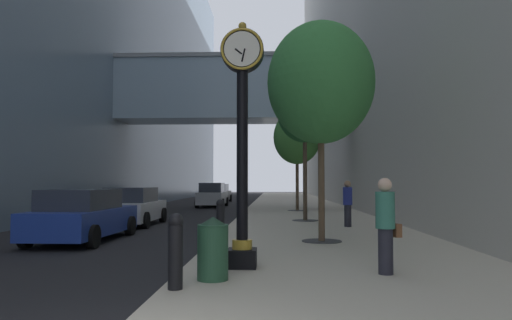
# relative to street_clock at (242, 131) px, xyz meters

# --- Properties ---
(ground_plane) EXTENTS (110.00, 110.00, 0.00)m
(ground_plane) POSITION_rel_street_clock_xyz_m (-1.14, 21.94, -2.76)
(ground_plane) COLOR black
(ground_plane) RESTS_ON ground
(sidewalk_right) EXTENTS (6.55, 80.00, 0.14)m
(sidewalk_right) POSITION_rel_street_clock_xyz_m (2.14, 24.94, -2.69)
(sidewalk_right) COLOR #BCB29E
(sidewalk_right) RESTS_ON ground
(building_block_left) EXTENTS (23.80, 80.00, 28.24)m
(building_block_left) POSITION_rel_street_clock_xyz_m (-13.48, 24.89, 11.29)
(building_block_left) COLOR slate
(building_block_left) RESTS_ON ground
(street_clock) EXTENTS (0.84, 0.55, 4.77)m
(street_clock) POSITION_rel_street_clock_xyz_m (0.00, 0.00, 0.00)
(street_clock) COLOR black
(street_clock) RESTS_ON sidewalk_right
(bollard_nearest) EXTENTS (0.24, 0.24, 1.16)m
(bollard_nearest) POSITION_rel_street_clock_xyz_m (-0.89, -1.87, -2.02)
(bollard_nearest) COLOR black
(bollard_nearest) RESTS_ON sidewalk_right
(bollard_third) EXTENTS (0.24, 0.24, 1.16)m
(bollard_third) POSITION_rel_street_clock_xyz_m (-0.89, 4.06, -2.02)
(bollard_third) COLOR black
(bollard_third) RESTS_ON sidewalk_right
(street_tree_near) EXTENTS (2.98, 2.98, 6.13)m
(street_tree_near) POSITION_rel_street_clock_xyz_m (1.92, 4.04, 1.78)
(street_tree_near) COLOR #333335
(street_tree_near) RESTS_ON sidewalk_right
(street_tree_mid_near) EXTENTS (2.40, 2.40, 6.09)m
(street_tree_mid_near) POSITION_rel_street_clock_xyz_m (1.92, 11.07, 2.06)
(street_tree_mid_near) COLOR #333335
(street_tree_mid_near) RESTS_ON sidewalk_right
(street_tree_mid_far) EXTENTS (2.73, 2.73, 5.80)m
(street_tree_mid_far) POSITION_rel_street_clock_xyz_m (1.92, 18.10, 1.60)
(street_tree_mid_far) COLOR #333335
(street_tree_mid_far) RESTS_ON sidewalk_right
(trash_bin) EXTENTS (0.53, 0.53, 1.05)m
(trash_bin) POSITION_rel_street_clock_xyz_m (-0.41, -1.16, -2.08)
(trash_bin) COLOR #234C33
(trash_bin) RESTS_ON sidewalk_right
(pedestrian_walking) EXTENTS (0.51, 0.43, 1.71)m
(pedestrian_walking) POSITION_rel_street_clock_xyz_m (2.60, -0.56, -1.72)
(pedestrian_walking) COLOR #23232D
(pedestrian_walking) RESTS_ON sidewalk_right
(pedestrian_by_clock) EXTENTS (0.42, 0.42, 1.69)m
(pedestrian_by_clock) POSITION_rel_street_clock_xyz_m (3.30, 8.36, -1.73)
(pedestrian_by_clock) COLOR #23232D
(pedestrian_by_clock) RESTS_ON sidewalk_right
(car_white_near) EXTENTS (2.06, 4.27, 1.55)m
(car_white_near) POSITION_rel_street_clock_xyz_m (-5.22, 10.14, -2.00)
(car_white_near) COLOR silver
(car_white_near) RESTS_ON ground
(car_grey_mid) EXTENTS (2.09, 4.54, 1.62)m
(car_grey_mid) POSITION_rel_street_clock_xyz_m (-4.37, 32.40, -1.97)
(car_grey_mid) COLOR slate
(car_grey_mid) RESTS_ON ground
(car_blue_far) EXTENTS (2.09, 4.66, 1.56)m
(car_blue_far) POSITION_rel_street_clock_xyz_m (-5.14, 4.92, -2.00)
(car_blue_far) COLOR navy
(car_blue_far) RESTS_ON ground
(car_silver_trailing) EXTENTS (2.00, 4.52, 1.73)m
(car_silver_trailing) POSITION_rel_street_clock_xyz_m (-3.86, 24.68, -1.93)
(car_silver_trailing) COLOR #B7BABF
(car_silver_trailing) RESTS_ON ground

